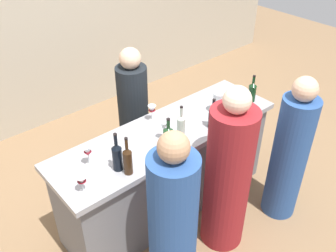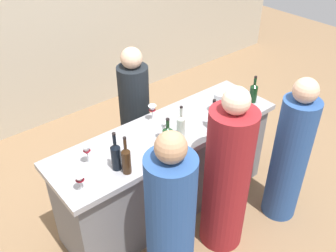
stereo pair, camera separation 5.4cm
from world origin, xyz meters
The scene contains 20 objects.
ground_plane centered at (0.00, 0.00, 0.00)m, with size 12.00×12.00×0.00m, color #846647.
back_wall centered at (0.00, 2.20, 1.40)m, with size 8.00×0.10×2.80m, color #B2A893.
bar_counter centered at (0.00, 0.00, 0.46)m, with size 2.17×0.65×0.91m.
wine_bottle_leftmost_near_black centered at (-0.61, -0.14, 1.03)m, with size 0.08×0.08×0.33m.
wine_bottle_second_left_amber_brown centered at (-0.58, -0.22, 1.03)m, with size 0.07×0.07×0.33m.
wine_bottle_center_olive_green centered at (-0.15, -0.18, 1.01)m, with size 0.08×0.08×0.28m.
wine_bottle_second_right_clear_pale centered at (0.03, -0.13, 1.02)m, with size 0.07×0.07×0.30m.
wine_bottle_rightmost_near_black centered at (0.33, -0.21, 1.01)m, with size 0.08×0.08×0.28m.
wine_bottle_far_right_dark_green centered at (0.95, -0.14, 1.01)m, with size 0.08×0.08×0.27m.
wine_glass_near_left centered at (0.58, -0.19, 1.03)m, with size 0.07×0.07×0.17m.
wine_glass_near_center centered at (-0.94, -0.17, 1.00)m, with size 0.07×0.07×0.14m.
wine_glass_near_right centered at (-0.11, -0.07, 1.03)m, with size 0.06×0.06×0.17m.
wine_glass_far_left centered at (0.67, -0.02, 1.02)m, with size 0.06×0.06×0.16m.
wine_glass_far_center centered at (-0.75, 0.05, 1.03)m, with size 0.07×0.07×0.18m.
wine_glass_far_right centered at (0.00, 0.22, 1.02)m, with size 0.07×0.07×0.15m.
water_pitcher centered at (0.56, -0.07, 1.01)m, with size 0.12×0.12×0.21m.
person_left_guest centered at (0.12, -0.61, 0.71)m, with size 0.46×0.46×1.55m.
person_center_guest centered at (0.79, -0.75, 0.68)m, with size 0.36×0.36×1.46m.
person_right_guest centered at (-0.52, -0.66, 0.68)m, with size 0.38×0.38×1.49m.
person_server_behind centered at (0.12, 0.69, 0.66)m, with size 0.40×0.40×1.42m.
Camera 2 is at (-1.68, -2.05, 2.79)m, focal length 39.94 mm.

